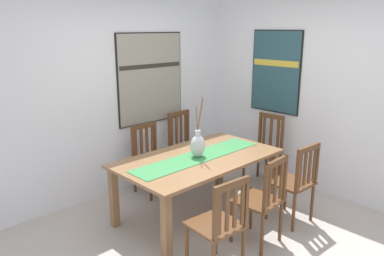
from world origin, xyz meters
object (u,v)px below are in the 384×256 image
Objects in this scene: dining_table at (198,164)px; chair_0 at (296,181)px; chair_1 at (150,157)px; painting_on_back_wall at (151,78)px; chair_2 at (262,199)px; chair_3 at (220,224)px; chair_5 at (185,145)px; chair_4 at (265,149)px; centerpiece_vase at (198,145)px; painting_on_side_wall at (276,72)px.

chair_0 reaches higher than dining_table.
chair_1 is 1.08m from painting_on_back_wall.
painting_on_back_wall reaches higher than chair_2.
chair_5 is at bearing 55.01° from chair_3.
chair_4 is 0.80× the size of painting_on_back_wall.
dining_table is at bearing -102.97° from painting_on_back_wall.
centerpiece_vase is 0.57× the size of painting_on_back_wall.
dining_table is 1.14m from chair_3.
painting_on_back_wall is (0.93, 2.15, 0.98)m from chair_3.
chair_5 is 1.08m from painting_on_back_wall.
dining_table is at bearing 91.41° from chair_2.
chair_5 is (-0.00, 1.82, 0.01)m from chair_0.
chair_1 is at bearing 154.15° from painting_on_side_wall.
dining_table is at bearing -176.17° from painting_on_side_wall.
dining_table is 1.92× the size of chair_5.
chair_2 is (0.04, -0.88, -0.37)m from centerpiece_vase.
chair_0 is 1.90m from chair_1.
chair_0 is 1.14m from chair_4.
painting_on_side_wall is at bearing 3.83° from dining_table.
chair_3 is at bearing -109.47° from chair_1.
painting_on_back_wall is (0.29, 0.32, 0.99)m from chair_1.
chair_2 is 2.34m from painting_on_back_wall.
chair_4 reaches higher than chair_1.
painting_on_back_wall is (0.28, 1.22, 0.85)m from dining_table.
centerpiece_vase is 0.74× the size of chair_2.
chair_5 is at bearing 70.91° from chair_2.
dining_table is 1.51m from painting_on_back_wall.
painting_on_back_wall reaches higher than dining_table.
painting_on_side_wall is at bearing -39.58° from painting_on_back_wall.
centerpiece_vase is at bearing -125.43° from chair_5.
painting_on_back_wall is 1.75m from painting_on_side_wall.
chair_1 is at bearing 146.95° from chair_4.
dining_table is 0.90m from chair_2.
chair_0 is 0.77× the size of painting_on_back_wall.
chair_1 is 2.10m from painting_on_side_wall.
painting_on_side_wall is (0.98, 0.99, 1.06)m from chair_0.
chair_4 is at bearing -163.52° from painting_on_side_wall.
chair_1 is 0.93× the size of chair_5.
chair_3 is 2.72m from painting_on_side_wall.
painting_on_back_wall is at bearing 100.00° from chair_0.
chair_5 is at bearing 139.74° from painting_on_side_wall.
chair_2 is at bearing -97.02° from painting_on_back_wall.
chair_4 is 1.88m from painting_on_back_wall.
chair_0 reaches higher than chair_1.
painting_on_side_wall reaches higher than chair_3.
centerpiece_vase is 1.18m from chair_3.
painting_on_side_wall is (1.64, 0.11, 0.69)m from centerpiece_vase.
chair_3 reaches higher than chair_1.
dining_table is 2.00× the size of chair_3.
chair_5 reaches higher than chair_0.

